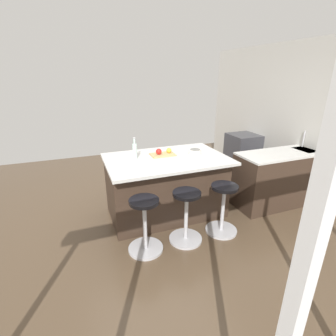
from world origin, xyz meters
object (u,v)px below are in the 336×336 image
oven_range (242,154)px  cutting_board (163,155)px  stool_by_window (223,210)px  fruit_bowl (195,151)px  stool_near_camera (145,227)px  apple_yellow (169,150)px  water_bottle (135,151)px  kitchen_island (166,186)px  stool_middle (186,218)px  apple_red (159,152)px

oven_range → cutting_board: size_ratio=2.43×
stool_by_window → fruit_bowl: (0.08, -0.73, 0.64)m
stool_near_camera → fruit_bowl: size_ratio=3.68×
apple_yellow → water_bottle: size_ratio=0.25×
kitchen_island → stool_middle: bearing=90.0°
oven_range → stool_near_camera: size_ratio=1.24×
kitchen_island → stool_near_camera: kitchen_island is taller
oven_range → stool_by_window: (1.63, 1.78, -0.10)m
apple_red → water_bottle: size_ratio=0.28×
stool_by_window → water_bottle: water_bottle is taller
stool_middle → water_bottle: (0.44, -0.83, 0.73)m
stool_middle → kitchen_island: bearing=-90.0°
stool_near_camera → cutting_board: bearing=-122.5°
apple_red → stool_by_window: bearing=126.5°
oven_range → apple_yellow: (2.09, 0.91, 0.56)m
stool_middle → cutting_board: cutting_board is taller
stool_by_window → water_bottle: 1.49m
oven_range → stool_middle: bearing=39.2°
kitchen_island → stool_middle: kitchen_island is taller
apple_yellow → fruit_bowl: 0.40m
apple_red → water_bottle: bearing=2.2°
stool_near_camera → cutting_board: 1.18m
stool_near_camera → water_bottle: size_ratio=2.26×
kitchen_island → apple_red: (0.07, -0.09, 0.53)m
oven_range → water_bottle: bearing=19.8°
stool_middle → apple_yellow: size_ratio=9.18×
kitchen_island → stool_by_window: kitchen_island is taller
stool_middle → fruit_bowl: size_ratio=3.68×
kitchen_island → stool_near_camera: (0.55, 0.75, -0.14)m
apple_yellow → oven_range: bearing=-156.4°
apple_yellow → kitchen_island: bearing=49.5°
cutting_board → apple_yellow: apple_yellow is taller
stool_by_window → apple_yellow: (0.46, -0.87, 0.66)m
cutting_board → water_bottle: (0.43, 0.01, 0.11)m
stool_middle → oven_range: bearing=-140.8°
cutting_board → water_bottle: bearing=1.8°
stool_by_window → stool_middle: size_ratio=1.00×
cutting_board → water_bottle: size_ratio=1.15×
oven_range → stool_middle: oven_range is taller
stool_near_camera → apple_red: size_ratio=8.00×
stool_by_window → stool_middle: bearing=0.0°
stool_by_window → stool_near_camera: bearing=0.0°
apple_yellow → stool_middle: bearing=83.7°
stool_by_window → apple_yellow: size_ratio=9.18×
stool_middle → water_bottle: water_bottle is taller
kitchen_island → apple_yellow: 0.54m
kitchen_island → stool_by_window: (-0.55, 0.75, -0.14)m
kitchen_island → cutting_board: 0.48m
stool_near_camera → stool_by_window: bearing=180.0°
apple_red → kitchen_island: bearing=128.4°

